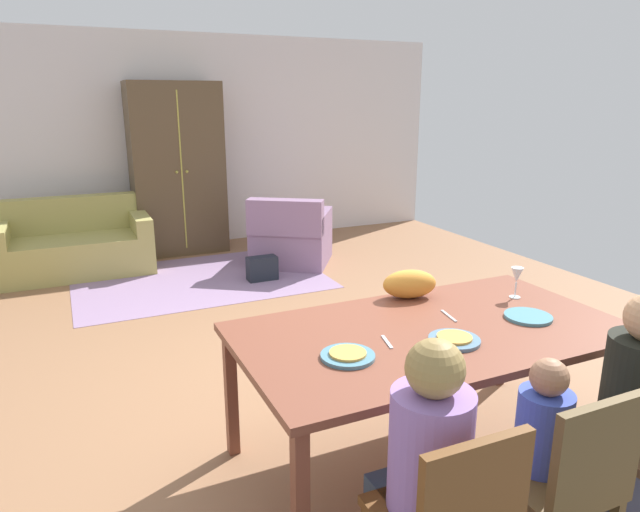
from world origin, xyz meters
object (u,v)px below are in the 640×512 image
(cat, at_px, (409,284))
(armchair, at_px, (291,238))
(dining_table, at_px, (432,339))
(armoire, at_px, (177,169))
(plate_near_woman, at_px, (528,317))
(plate_near_man, at_px, (348,356))
(couch, at_px, (75,246))
(dining_chair_child, at_px, (567,477))
(person_man, at_px, (422,484))
(person_child, at_px, (533,465))
(handbag, at_px, (262,268))
(person_woman, at_px, (625,417))
(plate_near_child, at_px, (454,340))
(wine_glass, at_px, (517,276))

(cat, xyz_separation_m, armchair, (0.59, 3.35, -0.53))
(dining_table, relative_size, armoire, 0.95)
(cat, relative_size, armchair, 0.27)
(cat, bearing_deg, plate_near_woman, -38.08)
(dining_table, height_order, plate_near_man, plate_near_man)
(plate_near_woman, distance_m, couch, 5.09)
(dining_chair_child, bearing_deg, couch, 106.40)
(person_man, xyz_separation_m, couch, (-1.04, 5.23, -0.21))
(plate_near_woman, relative_size, person_child, 0.27)
(cat, relative_size, handbag, 1.00)
(cat, bearing_deg, person_woman, -55.74)
(plate_near_child, xyz_separation_m, couch, (-1.59, 4.68, -0.46))
(dining_chair_child, distance_m, person_woman, 0.57)
(person_man, distance_m, armchair, 4.71)
(couch, distance_m, armoire, 1.54)
(plate_near_man, relative_size, dining_chair_child, 0.29)
(person_man, height_order, dining_chair_child, person_man)
(dining_table, distance_m, plate_near_man, 0.57)
(person_child, xyz_separation_m, person_woman, (0.55, 0.01, 0.08))
(plate_near_child, height_order, armoire, armoire)
(plate_near_child, bearing_deg, cat, 76.45)
(person_child, bearing_deg, wine_glass, 51.74)
(plate_near_man, xyz_separation_m, plate_near_woman, (1.10, 0.02, 0.00))
(dining_table, distance_m, wine_glass, 0.77)
(plate_near_man, relative_size, person_man, 0.23)
(armchair, bearing_deg, armoire, 132.86)
(cat, distance_m, armchair, 3.45)
(person_woman, bearing_deg, plate_near_child, 134.96)
(couch, bearing_deg, plate_near_woman, -65.04)
(cat, relative_size, armoire, 0.15)
(plate_near_child, xyz_separation_m, cat, (0.15, 0.62, 0.08))
(person_woman, bearing_deg, handbag, 94.63)
(plate_near_child, distance_m, armoire, 5.13)
(dining_chair_child, bearing_deg, handbag, 87.07)
(dining_chair_child, xyz_separation_m, person_child, (0.00, 0.17, -0.06))
(person_child, bearing_deg, armoire, 93.23)
(plate_near_man, bearing_deg, plate_near_woman, 1.04)
(plate_near_man, bearing_deg, couch, 102.70)
(plate_near_woman, bearing_deg, wine_glass, 58.75)
(handbag, bearing_deg, person_man, -100.66)
(couch, height_order, armoire, armoire)
(dining_table, relative_size, handbag, 6.25)
(armoire, bearing_deg, dining_chair_child, -86.87)
(armchair, xyz_separation_m, armoire, (-1.06, 1.14, 0.73))
(wine_glass, xyz_separation_m, person_child, (-0.72, -0.91, -0.46))
(cat, bearing_deg, armoire, 111.50)
(plate_near_woman, distance_m, wine_glass, 0.35)
(plate_near_man, height_order, cat, cat)
(person_woman, bearing_deg, person_child, -179.48)
(dining_table, relative_size, person_man, 1.80)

